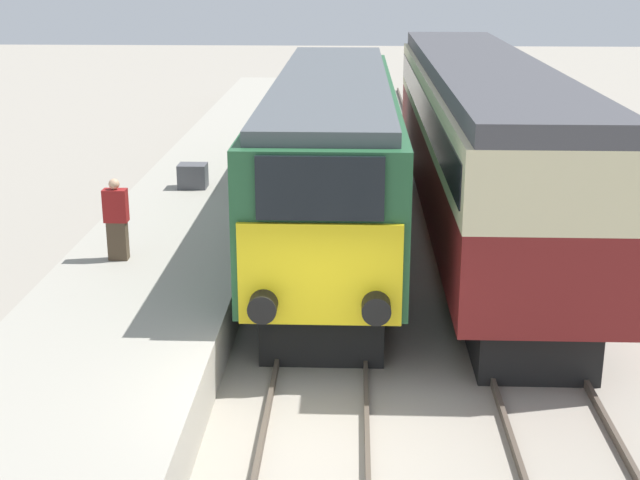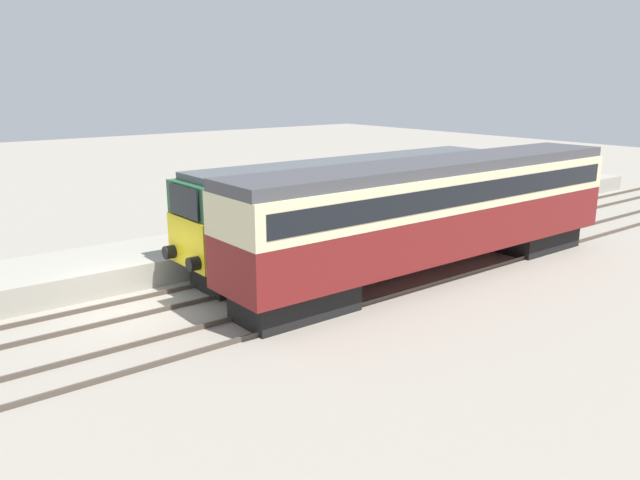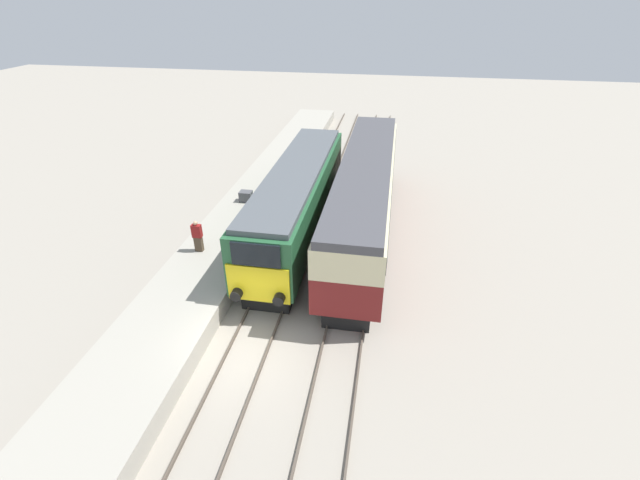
# 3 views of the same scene
# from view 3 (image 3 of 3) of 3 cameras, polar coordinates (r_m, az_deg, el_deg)

# --- Properties ---
(ground_plane) EXTENTS (120.00, 120.00, 0.00)m
(ground_plane) POSITION_cam_3_polar(r_m,az_deg,el_deg) (16.42, -9.80, -14.92)
(ground_plane) COLOR gray
(platform_left) EXTENTS (3.50, 50.00, 0.87)m
(platform_left) POSITION_cam_3_polar(r_m,az_deg,el_deg) (23.15, -11.41, 1.09)
(platform_left) COLOR #9E998C
(platform_left) RESTS_ON ground_plane
(rails_near_track) EXTENTS (1.51, 60.00, 0.14)m
(rails_near_track) POSITION_cam_3_polar(r_m,az_deg,el_deg) (20.00, -5.31, -4.78)
(rails_near_track) COLOR #4C4238
(rails_near_track) RESTS_ON ground_plane
(rails_far_track) EXTENTS (1.50, 60.00, 0.14)m
(rails_far_track) POSITION_cam_3_polar(r_m,az_deg,el_deg) (19.50, 4.45, -5.77)
(rails_far_track) COLOR #4C4238
(rails_far_track) RESTS_ON ground_plane
(locomotive) EXTENTS (2.70, 14.45, 3.90)m
(locomotive) POSITION_cam_3_polar(r_m,az_deg,el_deg) (22.27, -3.01, 5.51)
(locomotive) COLOR black
(locomotive) RESTS_ON ground_plane
(passenger_carriage) EXTENTS (2.75, 16.69, 4.16)m
(passenger_carriage) POSITION_cam_3_polar(r_m,az_deg,el_deg) (22.52, 6.01, 6.58)
(passenger_carriage) COLOR black
(passenger_carriage) RESTS_ON ground_plane
(person_on_platform) EXTENTS (0.44, 0.26, 1.57)m
(person_on_platform) POSITION_cam_3_polar(r_m,az_deg,el_deg) (20.66, -16.01, 0.48)
(person_on_platform) COLOR #473828
(person_on_platform) RESTS_ON platform_left
(luggage_crate) EXTENTS (0.70, 0.56, 0.60)m
(luggage_crate) POSITION_cam_3_polar(r_m,az_deg,el_deg) (25.31, -9.85, 5.77)
(luggage_crate) COLOR #4C4C51
(luggage_crate) RESTS_ON platform_left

